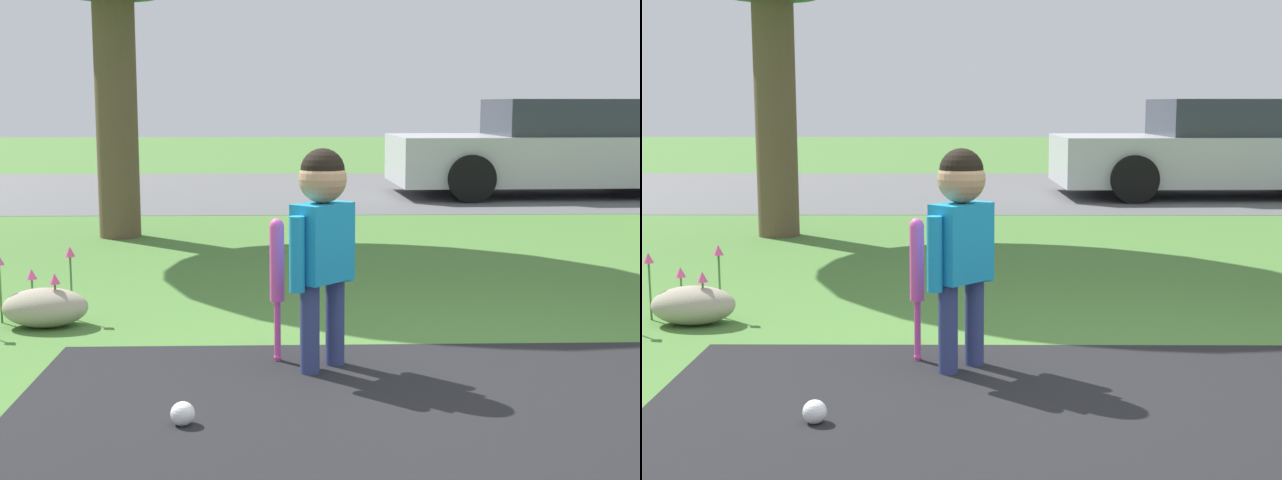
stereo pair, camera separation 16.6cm
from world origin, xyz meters
TOP-DOWN VIEW (x-y plane):
  - ground_plane at (0.00, 0.00)m, footprint 60.00×60.00m
  - street_strip at (0.00, 9.44)m, footprint 40.00×6.00m
  - child at (-0.83, 0.59)m, footprint 0.31×0.33m
  - baseball_bat at (-1.04, 0.72)m, footprint 0.07×0.07m
  - sports_ball at (-1.40, -0.14)m, footprint 0.10×0.10m
  - parked_car at (2.67, 8.65)m, footprint 4.49×2.19m
  - flower_bed at (-2.46, 1.48)m, footprint 0.45×0.41m
  - edging_rock at (-2.36, 1.44)m, footprint 0.48×0.33m

SIDE VIEW (x-z plane):
  - ground_plane at x=0.00m, z-range 0.00..0.00m
  - street_strip at x=0.00m, z-range 0.00..0.01m
  - sports_ball at x=-1.40m, z-range 0.00..0.10m
  - edging_rock at x=-2.36m, z-range 0.00..0.22m
  - flower_bed at x=-2.46m, z-range 0.08..0.51m
  - baseball_bat at x=-1.04m, z-range 0.10..0.81m
  - parked_car at x=2.67m, z-range -0.03..1.27m
  - child at x=-0.83m, z-range 0.16..1.20m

